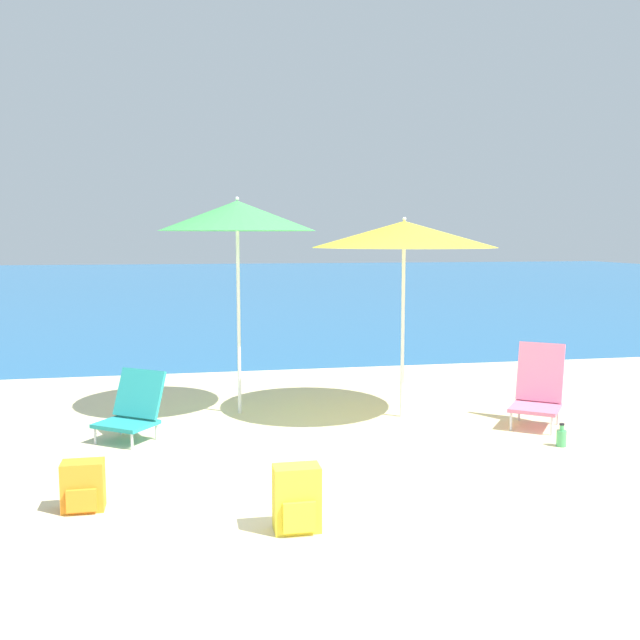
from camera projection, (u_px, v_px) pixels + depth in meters
The scene contains 9 objects.
ground_plane at pixel (339, 521), 4.67m from camera, with size 60.00×60.00×0.00m, color beige.
sea_water at pixel (206, 282), 29.40m from camera, with size 60.00×40.00×0.01m.
beach_umbrella_yellow at pixel (404, 235), 7.17m from camera, with size 1.87×1.87×2.05m.
beach_umbrella_green at pixel (237, 216), 7.28m from camera, with size 1.61×1.61×2.26m.
beach_chair_pink at pixel (538, 389), 7.03m from camera, with size 0.71×0.74×0.80m.
beach_chair_teal at pixel (133, 408), 6.53m from camera, with size 0.69×0.69×0.62m.
backpack_orange at pixel (83, 486), 4.84m from camera, with size 0.28×0.21×0.34m.
backpack_yellow at pixel (297, 499), 4.49m from camera, with size 0.29×0.21×0.42m.
water_bottle at pixel (561, 437), 6.32m from camera, with size 0.09×0.09×0.21m.
Camera 1 is at (-0.98, -4.38, 1.85)m, focal length 40.00 mm.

